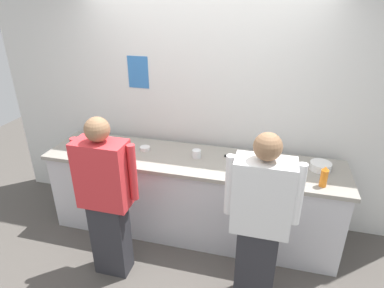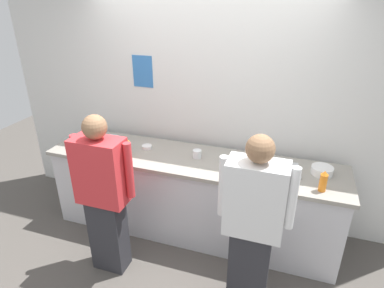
{
  "view_description": "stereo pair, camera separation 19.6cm",
  "coord_description": "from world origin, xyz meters",
  "px_view_note": "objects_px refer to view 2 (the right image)",
  "views": [
    {
      "loc": [
        0.76,
        -2.51,
        2.47
      ],
      "look_at": [
        0.01,
        0.33,
        1.1
      ],
      "focal_mm": 30.76,
      "sensor_mm": 36.0,
      "label": 1
    },
    {
      "loc": [
        0.95,
        -2.46,
        2.47
      ],
      "look_at": [
        0.01,
        0.33,
        1.1
      ],
      "focal_mm": 30.76,
      "sensor_mm": 36.0,
      "label": 2
    }
  ],
  "objects_px": {
    "plate_stack_front": "(322,170)",
    "chefs_knife": "(236,158)",
    "chef_center": "(253,224)",
    "ramekin_orange_sauce": "(147,147)",
    "ramekin_red_sauce": "(237,170)",
    "mixing_bowl_steel": "(107,145)",
    "squeeze_bottle_primary": "(127,148)",
    "chef_near_left": "(104,194)",
    "deli_cup": "(197,154)",
    "squeeze_bottle_secondary": "(323,181)",
    "sheet_tray": "(276,169)"
  },
  "relations": [
    {
      "from": "ramekin_red_sauce",
      "to": "mixing_bowl_steel",
      "type": "bearing_deg",
      "value": 178.86
    },
    {
      "from": "ramekin_red_sauce",
      "to": "squeeze_bottle_secondary",
      "type": "bearing_deg",
      "value": -6.57
    },
    {
      "from": "chefs_knife",
      "to": "plate_stack_front",
      "type": "bearing_deg",
      "value": -2.59
    },
    {
      "from": "squeeze_bottle_primary",
      "to": "ramekin_orange_sauce",
      "type": "height_order",
      "value": "squeeze_bottle_primary"
    },
    {
      "from": "plate_stack_front",
      "to": "chefs_knife",
      "type": "bearing_deg",
      "value": 177.41
    },
    {
      "from": "sheet_tray",
      "to": "squeeze_bottle_primary",
      "type": "height_order",
      "value": "squeeze_bottle_primary"
    },
    {
      "from": "squeeze_bottle_secondary",
      "to": "ramekin_orange_sauce",
      "type": "xyz_separation_m",
      "value": [
        -1.79,
        0.28,
        -0.07
      ]
    },
    {
      "from": "chef_center",
      "to": "plate_stack_front",
      "type": "distance_m",
      "value": 0.99
    },
    {
      "from": "plate_stack_front",
      "to": "deli_cup",
      "type": "relative_size",
      "value": 2.23
    },
    {
      "from": "chef_near_left",
      "to": "squeeze_bottle_primary",
      "type": "height_order",
      "value": "chef_near_left"
    },
    {
      "from": "plate_stack_front",
      "to": "squeeze_bottle_secondary",
      "type": "height_order",
      "value": "squeeze_bottle_secondary"
    },
    {
      "from": "mixing_bowl_steel",
      "to": "chefs_knife",
      "type": "bearing_deg",
      "value": 9.59
    },
    {
      "from": "plate_stack_front",
      "to": "deli_cup",
      "type": "bearing_deg",
      "value": -177.24
    },
    {
      "from": "chef_center",
      "to": "ramekin_orange_sauce",
      "type": "bearing_deg",
      "value": 147.75
    },
    {
      "from": "chef_center",
      "to": "plate_stack_front",
      "type": "xyz_separation_m",
      "value": [
        0.5,
        0.84,
        0.11
      ]
    },
    {
      "from": "plate_stack_front",
      "to": "mixing_bowl_steel",
      "type": "bearing_deg",
      "value": -174.97
    },
    {
      "from": "plate_stack_front",
      "to": "mixing_bowl_steel",
      "type": "xyz_separation_m",
      "value": [
        -2.18,
        -0.19,
        0.02
      ]
    },
    {
      "from": "chef_center",
      "to": "sheet_tray",
      "type": "height_order",
      "value": "chef_center"
    },
    {
      "from": "chef_center",
      "to": "chefs_knife",
      "type": "distance_m",
      "value": 0.94
    },
    {
      "from": "sheet_tray",
      "to": "chefs_knife",
      "type": "xyz_separation_m",
      "value": [
        -0.41,
        0.1,
        -0.01
      ]
    },
    {
      "from": "chef_near_left",
      "to": "ramekin_orange_sauce",
      "type": "xyz_separation_m",
      "value": [
        0.04,
        0.82,
        0.1
      ]
    },
    {
      "from": "chef_near_left",
      "to": "mixing_bowl_steel",
      "type": "relative_size",
      "value": 4.82
    },
    {
      "from": "plate_stack_front",
      "to": "ramekin_red_sauce",
      "type": "relative_size",
      "value": 2.39
    },
    {
      "from": "plate_stack_front",
      "to": "sheet_tray",
      "type": "xyz_separation_m",
      "value": [
        -0.42,
        -0.06,
        -0.02
      ]
    },
    {
      "from": "chef_center",
      "to": "squeeze_bottle_primary",
      "type": "bearing_deg",
      "value": 157.33
    },
    {
      "from": "squeeze_bottle_secondary",
      "to": "ramekin_orange_sauce",
      "type": "bearing_deg",
      "value": 171.14
    },
    {
      "from": "mixing_bowl_steel",
      "to": "squeeze_bottle_secondary",
      "type": "bearing_deg",
      "value": -3.02
    },
    {
      "from": "squeeze_bottle_primary",
      "to": "ramekin_red_sauce",
      "type": "distance_m",
      "value": 1.14
    },
    {
      "from": "plate_stack_front",
      "to": "sheet_tray",
      "type": "distance_m",
      "value": 0.42
    },
    {
      "from": "deli_cup",
      "to": "mixing_bowl_steel",
      "type": "bearing_deg",
      "value": -172.16
    },
    {
      "from": "chef_near_left",
      "to": "sheet_tray",
      "type": "bearing_deg",
      "value": 28.85
    },
    {
      "from": "ramekin_orange_sauce",
      "to": "chef_center",
      "type": "bearing_deg",
      "value": -32.25
    },
    {
      "from": "sheet_tray",
      "to": "ramekin_orange_sauce",
      "type": "height_order",
      "value": "ramekin_orange_sauce"
    },
    {
      "from": "plate_stack_front",
      "to": "squeeze_bottle_primary",
      "type": "height_order",
      "value": "squeeze_bottle_primary"
    },
    {
      "from": "chef_near_left",
      "to": "ramekin_orange_sauce",
      "type": "height_order",
      "value": "chef_near_left"
    },
    {
      "from": "squeeze_bottle_primary",
      "to": "ramekin_orange_sauce",
      "type": "bearing_deg",
      "value": 65.3
    },
    {
      "from": "plate_stack_front",
      "to": "ramekin_orange_sauce",
      "type": "height_order",
      "value": "plate_stack_front"
    },
    {
      "from": "ramekin_orange_sauce",
      "to": "deli_cup",
      "type": "bearing_deg",
      "value": -2.98
    },
    {
      "from": "chefs_knife",
      "to": "mixing_bowl_steel",
      "type": "bearing_deg",
      "value": -170.41
    },
    {
      "from": "chef_center",
      "to": "ramekin_orange_sauce",
      "type": "distance_m",
      "value": 1.52
    },
    {
      "from": "squeeze_bottle_secondary",
      "to": "ramekin_red_sauce",
      "type": "distance_m",
      "value": 0.76
    },
    {
      "from": "plate_stack_front",
      "to": "deli_cup",
      "type": "distance_m",
      "value": 1.21
    },
    {
      "from": "chef_center",
      "to": "deli_cup",
      "type": "height_order",
      "value": "chef_center"
    },
    {
      "from": "chef_near_left",
      "to": "chef_center",
      "type": "relative_size",
      "value": 0.99
    },
    {
      "from": "sheet_tray",
      "to": "mixing_bowl_steel",
      "type": "bearing_deg",
      "value": -175.88
    },
    {
      "from": "chef_center",
      "to": "deli_cup",
      "type": "xyz_separation_m",
      "value": [
        -0.71,
        0.78,
        0.12
      ]
    },
    {
      "from": "squeeze_bottle_primary",
      "to": "chef_near_left",
      "type": "bearing_deg",
      "value": -83.52
    },
    {
      "from": "plate_stack_front",
      "to": "squeeze_bottle_secondary",
      "type": "bearing_deg",
      "value": -91.05
    },
    {
      "from": "chefs_knife",
      "to": "sheet_tray",
      "type": "bearing_deg",
      "value": -14.1
    },
    {
      "from": "squeeze_bottle_secondary",
      "to": "deli_cup",
      "type": "distance_m",
      "value": 1.23
    }
  ]
}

